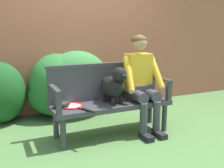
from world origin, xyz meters
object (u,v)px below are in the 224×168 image
object	(u,v)px
garden_bench	(112,107)
tennis_racket	(73,106)
dog_on_bench	(114,85)
baseball_glove	(62,104)
person_seated	(141,80)

from	to	relation	value
garden_bench	tennis_racket	xyz separation A→B (m)	(-0.52, 0.03, 0.07)
dog_on_bench	baseball_glove	bearing A→B (deg)	171.28
person_seated	tennis_racket	distance (m)	0.98
tennis_racket	garden_bench	bearing A→B (deg)	-3.21
garden_bench	tennis_racket	distance (m)	0.53
garden_bench	dog_on_bench	distance (m)	0.31
tennis_racket	baseball_glove	world-z (taller)	baseball_glove
tennis_racket	baseball_glove	distance (m)	0.14
dog_on_bench	tennis_racket	size ratio (longest dim) A/B	0.85
person_seated	dog_on_bench	distance (m)	0.42
garden_bench	baseball_glove	world-z (taller)	baseball_glove
garden_bench	baseball_glove	size ratio (longest dim) A/B	7.17
person_seated	baseball_glove	xyz separation A→B (m)	(-1.08, 0.07, -0.23)
tennis_racket	baseball_glove	bearing A→B (deg)	165.67
dog_on_bench	tennis_racket	xyz separation A→B (m)	(-0.53, 0.07, -0.23)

